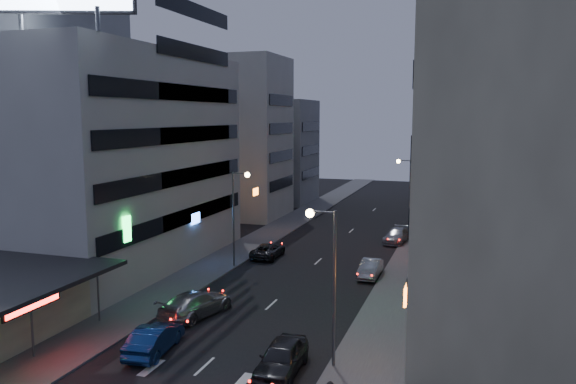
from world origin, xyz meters
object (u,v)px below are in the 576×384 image
at_px(parked_car_right_far, 397,236).
at_px(parked_car_left, 268,250).
at_px(road_car_silver, 196,304).
at_px(parked_car_right_mid, 370,269).
at_px(road_car_blue, 154,339).
at_px(parked_car_right_near, 282,358).

bearing_deg(parked_car_right_far, parked_car_left, -129.63).
relative_size(parked_car_right_far, road_car_silver, 0.87).
height_order(parked_car_right_mid, parked_car_left, parked_car_right_mid).
distance_m(parked_car_right_far, road_car_blue, 32.25).
bearing_deg(parked_car_right_mid, parked_car_right_near, -93.24).
distance_m(parked_car_left, road_car_silver, 15.51).
bearing_deg(parked_car_left, road_car_silver, 92.34).
bearing_deg(road_car_silver, parked_car_right_near, 155.37).
bearing_deg(road_car_blue, parked_car_right_mid, -122.19).
height_order(parked_car_right_near, road_car_blue, parked_car_right_near).
bearing_deg(parked_car_left, road_car_blue, 92.82).
bearing_deg(parked_car_left, parked_car_right_far, -137.27).
bearing_deg(road_car_silver, road_car_blue, 107.41).
bearing_deg(parked_car_right_near, road_car_blue, 175.88).
bearing_deg(road_car_silver, parked_car_right_far, -97.98).
xyz_separation_m(parked_car_left, road_car_blue, (1.33, -21.22, 0.11)).
xyz_separation_m(parked_car_right_far, road_car_blue, (-8.95, -30.99, 0.05)).
xyz_separation_m(parked_car_right_mid, road_car_silver, (-9.05, -12.20, 0.13)).
distance_m(parked_car_right_mid, road_car_silver, 15.19).
distance_m(parked_car_right_near, parked_car_right_mid, 18.19).
bearing_deg(parked_car_right_far, parked_car_right_mid, -84.87).
bearing_deg(road_car_blue, parked_car_right_near, 171.67).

